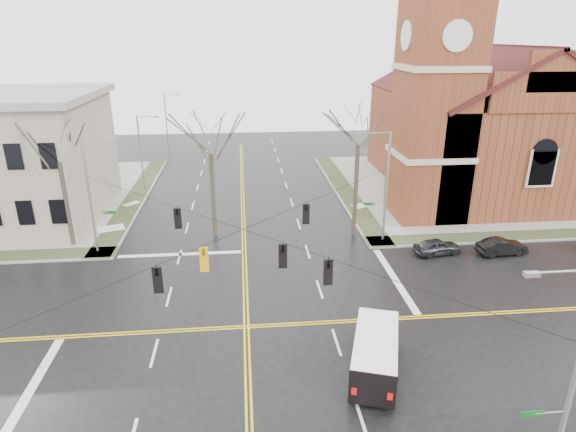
{
  "coord_description": "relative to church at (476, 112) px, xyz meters",
  "views": [
    {
      "loc": [
        0.09,
        -24.25,
        16.12
      ],
      "look_at": [
        3.05,
        6.0,
        4.6
      ],
      "focal_mm": 30.0,
      "sensor_mm": 36.0,
      "label": 1
    }
  ],
  "objects": [
    {
      "name": "signal_pole_nw",
      "position": [
        -36.09,
        -13.28,
        -3.48
      ],
      "size": [
        2.75,
        0.22,
        9.0
      ],
      "color": "gray",
      "rests_on": "ground"
    },
    {
      "name": "road_markings",
      "position": [
        -24.76,
        -24.78,
        -8.43
      ],
      "size": [
        100.0,
        100.0,
        0.01
      ],
      "color": "gold",
      "rests_on": "ground"
    },
    {
      "name": "span_wires",
      "position": [
        -24.76,
        -24.78,
        -2.23
      ],
      "size": [
        23.02,
        23.02,
        0.03
      ],
      "color": "black",
      "rests_on": "ground"
    },
    {
      "name": "tree_ne",
      "position": [
        -15.35,
        -11.62,
        -0.16
      ],
      "size": [
        4.0,
        4.0,
        11.43
      ],
      "color": "#322920",
      "rests_on": "ground"
    },
    {
      "name": "church",
      "position": [
        0.0,
        0.0,
        0.0
      ],
      "size": [
        24.28,
        27.48,
        27.5
      ],
      "color": "brown",
      "rests_on": "ground"
    },
    {
      "name": "tree_nw_far",
      "position": [
        -38.57,
        -11.76,
        -1.01
      ],
      "size": [
        4.0,
        4.0,
        10.23
      ],
      "color": "#322920",
      "rests_on": "ground"
    },
    {
      "name": "streetlight_north_b",
      "position": [
        -35.42,
        23.22,
        -3.97
      ],
      "size": [
        2.3,
        0.2,
        8.0
      ],
      "color": "gray",
      "rests_on": "ground"
    },
    {
      "name": "sidewalks",
      "position": [
        -24.76,
        -24.78,
        -8.36
      ],
      "size": [
        80.0,
        80.0,
        0.17
      ],
      "color": "gray",
      "rests_on": "ground"
    },
    {
      "name": "signal_pole_se",
      "position": [
        -13.44,
        -36.28,
        -3.48
      ],
      "size": [
        2.75,
        0.22,
        9.0
      ],
      "color": "gray",
      "rests_on": "ground"
    },
    {
      "name": "traffic_signals",
      "position": [
        -24.76,
        -25.45,
        -2.98
      ],
      "size": [
        8.21,
        8.26,
        1.3
      ],
      "color": "black",
      "rests_on": "ground"
    },
    {
      "name": "parked_car_a",
      "position": [
        -9.77,
        -16.19,
        -7.8
      ],
      "size": [
        3.9,
        2.08,
        1.26
      ],
      "primitive_type": "imported",
      "rotation": [
        0.0,
        0.0,
        1.73
      ],
      "color": "black",
      "rests_on": "ground"
    },
    {
      "name": "parked_car_b",
      "position": [
        -4.77,
        -16.7,
        -7.79
      ],
      "size": [
        4.0,
        1.73,
        1.28
      ],
      "primitive_type": "imported",
      "rotation": [
        0.0,
        0.0,
        1.67
      ],
      "color": "black",
      "rests_on": "ground"
    },
    {
      "name": "signal_pole_ne",
      "position": [
        -13.44,
        -13.28,
        -3.48
      ],
      "size": [
        2.75,
        0.22,
        9.0
      ],
      "color": "gray",
      "rests_on": "ground"
    },
    {
      "name": "cargo_van",
      "position": [
        -18.32,
        -29.32,
        -7.2
      ],
      "size": [
        3.73,
        5.87,
        2.09
      ],
      "rotation": [
        0.0,
        0.0,
        -0.31
      ],
      "color": "white",
      "rests_on": "ground"
    },
    {
      "name": "streetlight_north_a",
      "position": [
        -35.42,
        3.22,
        -3.97
      ],
      "size": [
        2.3,
        0.2,
        8.0
      ],
      "color": "gray",
      "rests_on": "ground"
    },
    {
      "name": "ground",
      "position": [
        -24.76,
        -24.78,
        -8.43
      ],
      "size": [
        120.0,
        120.0,
        0.0
      ],
      "primitive_type": "plane",
      "color": "black",
      "rests_on": "ground"
    },
    {
      "name": "tree_nw_near",
      "position": [
        -27.18,
        -10.68,
        -0.82
      ],
      "size": [
        4.0,
        4.0,
        10.51
      ],
      "color": "#322920",
      "rests_on": "ground"
    }
  ]
}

